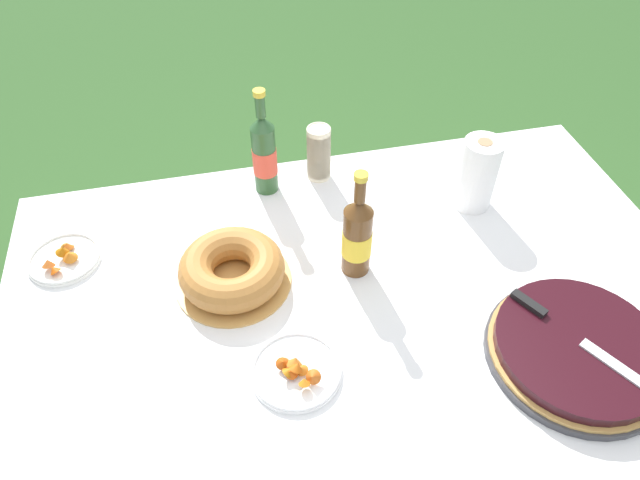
{
  "coord_description": "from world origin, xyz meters",
  "views": [
    {
      "loc": [
        -0.29,
        -0.87,
        1.89
      ],
      "look_at": [
        -0.06,
        0.16,
        0.83
      ],
      "focal_mm": 32.0,
      "sensor_mm": 36.0,
      "label": 1
    }
  ],
  "objects_px": {
    "serving_knife": "(571,333)",
    "bundt_cake": "(232,270)",
    "cider_bottle_green": "(264,154)",
    "snack_plate_near": "(296,370)",
    "cider_bottle_amber": "(357,236)",
    "berry_tart": "(577,350)",
    "cup_stack": "(319,153)",
    "snack_plate_left": "(64,258)",
    "paper_towel_roll": "(477,174)"
  },
  "relations": [
    {
      "from": "snack_plate_left",
      "to": "berry_tart",
      "type": "bearing_deg",
      "value": -25.96
    },
    {
      "from": "cup_stack",
      "to": "cider_bottle_amber",
      "type": "xyz_separation_m",
      "value": [
        0.01,
        -0.4,
        0.03
      ]
    },
    {
      "from": "cider_bottle_green",
      "to": "paper_towel_roll",
      "type": "xyz_separation_m",
      "value": [
        0.58,
        -0.2,
        -0.02
      ]
    },
    {
      "from": "cider_bottle_green",
      "to": "snack_plate_near",
      "type": "xyz_separation_m",
      "value": [
        -0.04,
        -0.65,
        -0.12
      ]
    },
    {
      "from": "snack_plate_left",
      "to": "paper_towel_roll",
      "type": "xyz_separation_m",
      "value": [
        1.15,
        -0.02,
        0.1
      ]
    },
    {
      "from": "berry_tart",
      "to": "cider_bottle_amber",
      "type": "xyz_separation_m",
      "value": [
        -0.42,
        0.38,
        0.09
      ]
    },
    {
      "from": "serving_knife",
      "to": "snack_plate_near",
      "type": "relative_size",
      "value": 1.64
    },
    {
      "from": "bundt_cake",
      "to": "paper_towel_roll",
      "type": "relative_size",
      "value": 1.36
    },
    {
      "from": "bundt_cake",
      "to": "cup_stack",
      "type": "height_order",
      "value": "cup_stack"
    },
    {
      "from": "cider_bottle_amber",
      "to": "snack_plate_near",
      "type": "relative_size",
      "value": 1.52
    },
    {
      "from": "berry_tart",
      "to": "bundt_cake",
      "type": "bearing_deg",
      "value": 151.59
    },
    {
      "from": "berry_tart",
      "to": "cider_bottle_green",
      "type": "height_order",
      "value": "cider_bottle_green"
    },
    {
      "from": "bundt_cake",
      "to": "snack_plate_near",
      "type": "relative_size",
      "value": 1.44
    },
    {
      "from": "cup_stack",
      "to": "paper_towel_roll",
      "type": "distance_m",
      "value": 0.47
    },
    {
      "from": "bundt_cake",
      "to": "cup_stack",
      "type": "xyz_separation_m",
      "value": [
        0.31,
        0.38,
        0.04
      ]
    },
    {
      "from": "berry_tart",
      "to": "cup_stack",
      "type": "xyz_separation_m",
      "value": [
        -0.43,
        0.77,
        0.06
      ]
    },
    {
      "from": "cider_bottle_green",
      "to": "cider_bottle_amber",
      "type": "bearing_deg",
      "value": -64.75
    },
    {
      "from": "serving_knife",
      "to": "bundt_cake",
      "type": "distance_m",
      "value": 0.81
    },
    {
      "from": "serving_knife",
      "to": "cider_bottle_amber",
      "type": "bearing_deg",
      "value": -159.69
    },
    {
      "from": "serving_knife",
      "to": "snack_plate_left",
      "type": "bearing_deg",
      "value": -143.96
    },
    {
      "from": "paper_towel_roll",
      "to": "cup_stack",
      "type": "bearing_deg",
      "value": 151.48
    },
    {
      "from": "cider_bottle_green",
      "to": "serving_knife",
      "type": "bearing_deg",
      "value": -51.28
    },
    {
      "from": "cider_bottle_green",
      "to": "snack_plate_left",
      "type": "xyz_separation_m",
      "value": [
        -0.57,
        -0.18,
        -0.12
      ]
    },
    {
      "from": "berry_tart",
      "to": "paper_towel_roll",
      "type": "bearing_deg",
      "value": 91.96
    },
    {
      "from": "cider_bottle_amber",
      "to": "paper_towel_roll",
      "type": "height_order",
      "value": "cider_bottle_amber"
    },
    {
      "from": "serving_knife",
      "to": "cider_bottle_amber",
      "type": "height_order",
      "value": "cider_bottle_amber"
    },
    {
      "from": "berry_tart",
      "to": "snack_plate_left",
      "type": "bearing_deg",
      "value": 154.04
    },
    {
      "from": "snack_plate_left",
      "to": "serving_knife",
      "type": "bearing_deg",
      "value": -25.2
    },
    {
      "from": "bundt_cake",
      "to": "serving_knife",
      "type": "bearing_deg",
      "value": -27.3
    },
    {
      "from": "cup_stack",
      "to": "cider_bottle_amber",
      "type": "bearing_deg",
      "value": -88.59
    },
    {
      "from": "snack_plate_left",
      "to": "bundt_cake",
      "type": "bearing_deg",
      "value": -21.52
    },
    {
      "from": "cider_bottle_green",
      "to": "cider_bottle_amber",
      "type": "xyz_separation_m",
      "value": [
        0.18,
        -0.37,
        -0.01
      ]
    },
    {
      "from": "cup_stack",
      "to": "serving_knife",
      "type": "bearing_deg",
      "value": -61.01
    },
    {
      "from": "snack_plate_near",
      "to": "bundt_cake",
      "type": "bearing_deg",
      "value": 109.36
    },
    {
      "from": "bundt_cake",
      "to": "cider_bottle_green",
      "type": "height_order",
      "value": "cider_bottle_green"
    },
    {
      "from": "paper_towel_roll",
      "to": "serving_knife",
      "type": "bearing_deg",
      "value": -89.48
    },
    {
      "from": "serving_knife",
      "to": "snack_plate_near",
      "type": "bearing_deg",
      "value": -125.4
    },
    {
      "from": "serving_knife",
      "to": "bundt_cake",
      "type": "bearing_deg",
      "value": -146.05
    },
    {
      "from": "serving_knife",
      "to": "bundt_cake",
      "type": "height_order",
      "value": "bundt_cake"
    },
    {
      "from": "serving_knife",
      "to": "cup_stack",
      "type": "distance_m",
      "value": 0.86
    },
    {
      "from": "berry_tart",
      "to": "cider_bottle_amber",
      "type": "height_order",
      "value": "cider_bottle_amber"
    },
    {
      "from": "serving_knife",
      "to": "cider_bottle_amber",
      "type": "relative_size",
      "value": 1.08
    },
    {
      "from": "cider_bottle_green",
      "to": "cider_bottle_amber",
      "type": "height_order",
      "value": "cider_bottle_green"
    },
    {
      "from": "cider_bottle_green",
      "to": "snack_plate_near",
      "type": "bearing_deg",
      "value": -93.18
    },
    {
      "from": "cup_stack",
      "to": "cider_bottle_green",
      "type": "distance_m",
      "value": 0.17
    },
    {
      "from": "berry_tart",
      "to": "serving_knife",
      "type": "bearing_deg",
      "value": 118.76
    },
    {
      "from": "berry_tart",
      "to": "cider_bottle_amber",
      "type": "relative_size",
      "value": 1.29
    },
    {
      "from": "bundt_cake",
      "to": "cup_stack",
      "type": "bearing_deg",
      "value": 50.56
    },
    {
      "from": "berry_tart",
      "to": "serving_knife",
      "type": "relative_size",
      "value": 1.2
    },
    {
      "from": "berry_tart",
      "to": "bundt_cake",
      "type": "relative_size",
      "value": 1.37
    }
  ]
}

